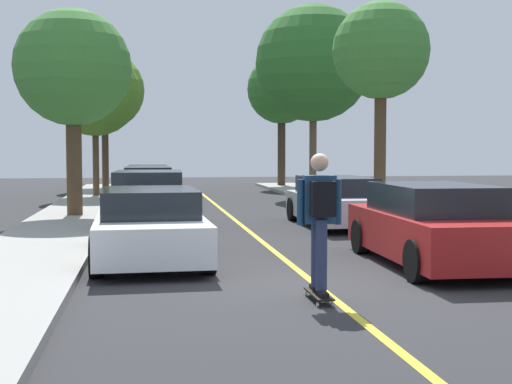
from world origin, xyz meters
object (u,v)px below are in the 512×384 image
at_px(parked_car_right_nearest, 434,226).
at_px(parked_car_right_near, 336,201).
at_px(parked_car_left_nearest, 150,226).
at_px(street_tree_left_nearest, 73,69).
at_px(parked_car_left_near, 149,200).
at_px(skateboarder, 320,214).
at_px(street_tree_right_nearest, 381,52).
at_px(parked_car_left_far, 148,187).
at_px(street_tree_right_far, 282,90).
at_px(street_tree_left_near, 95,92).
at_px(parked_car_left_farthest, 148,180).
at_px(street_tree_left_far, 105,91).
at_px(skateboard, 319,294).
at_px(street_tree_right_near, 313,64).

height_order(parked_car_right_nearest, parked_car_right_near, parked_car_right_nearest).
relative_size(parked_car_left_nearest, street_tree_left_nearest, 0.74).
distance_m(parked_car_left_near, skateboarder, 9.26).
distance_m(parked_car_left_nearest, street_tree_right_nearest, 11.04).
relative_size(parked_car_left_far, street_tree_right_far, 0.62).
relative_size(parked_car_left_far, street_tree_left_near, 0.71).
bearing_deg(parked_car_left_far, parked_car_left_farthest, 89.99).
distance_m(parked_car_left_nearest, parked_car_right_nearest, 4.83).
relative_size(parked_car_left_nearest, parked_car_left_farthest, 0.96).
xyz_separation_m(parked_car_left_far, parked_car_right_near, (4.71, -7.18, -0.04)).
height_order(parked_car_left_far, parked_car_right_near, parked_car_left_far).
distance_m(street_tree_left_near, street_tree_right_far, 11.15).
distance_m(street_tree_left_far, skateboarder, 26.87).
bearing_deg(parked_car_right_nearest, street_tree_left_nearest, 127.20).
xyz_separation_m(parked_car_left_nearest, parked_car_left_far, (0.00, 12.30, 0.05)).
bearing_deg(parked_car_left_near, street_tree_right_far, 69.15).
xyz_separation_m(parked_car_left_nearest, street_tree_right_far, (6.73, 23.10, 4.33)).
distance_m(parked_car_right_near, skateboard, 9.04).
distance_m(street_tree_left_near, street_tree_right_nearest, 12.23).
relative_size(parked_car_left_near, parked_car_right_nearest, 0.96).
bearing_deg(skateboarder, parked_car_right_near, 73.48).
height_order(parked_car_left_nearest, street_tree_left_far, street_tree_left_far).
height_order(parked_car_right_nearest, street_tree_left_far, street_tree_left_far).
relative_size(parked_car_left_far, parked_car_right_nearest, 0.93).
bearing_deg(parked_car_right_near, parked_car_left_nearest, -132.60).
bearing_deg(parked_car_left_nearest, street_tree_right_near, 67.46).
distance_m(parked_car_left_nearest, parked_car_left_far, 12.30).
relative_size(parked_car_left_far, skateboard, 4.89).
relative_size(parked_car_right_nearest, parked_car_right_near, 1.01).
bearing_deg(skateboard, parked_car_right_near, 73.42).
relative_size(parked_car_left_farthest, street_tree_left_far, 0.66).
bearing_deg(parked_car_left_nearest, skateboard, -58.88).
bearing_deg(parked_car_right_nearest, street_tree_left_far, 105.77).
bearing_deg(street_tree_left_near, parked_car_left_farthest, 42.24).
distance_m(parked_car_left_near, street_tree_left_nearest, 4.64).
xyz_separation_m(parked_car_left_nearest, street_tree_left_nearest, (-2.02, 7.78, 3.53)).
relative_size(parked_car_right_near, street_tree_left_far, 0.67).
xyz_separation_m(parked_car_left_farthest, street_tree_right_near, (6.73, -1.86, 4.80)).
distance_m(parked_car_left_nearest, street_tree_left_far, 23.20).
bearing_deg(street_tree_left_nearest, parked_car_right_near, -21.56).
bearing_deg(parked_car_left_farthest, skateboard, -84.37).
distance_m(parked_car_left_far, street_tree_right_far, 13.43).
xyz_separation_m(parked_car_right_nearest, street_tree_right_nearest, (2.02, 8.80, 4.10)).
distance_m(parked_car_left_near, street_tree_left_near, 11.54).
height_order(parked_car_left_near, parked_car_left_far, parked_car_left_near).
height_order(parked_car_left_near, street_tree_left_far, street_tree_left_far).
relative_size(parked_car_left_nearest, street_tree_right_far, 0.63).
bearing_deg(street_tree_right_far, street_tree_right_nearest, -90.00).
distance_m(street_tree_left_nearest, skateboarder, 12.45).
height_order(parked_car_left_farthest, street_tree_left_far, street_tree_left_far).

